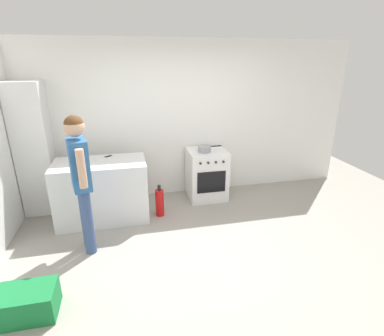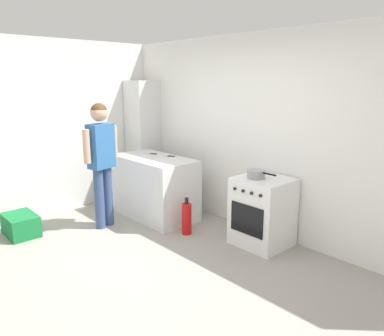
{
  "view_description": "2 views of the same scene",
  "coord_description": "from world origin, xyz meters",
  "px_view_note": "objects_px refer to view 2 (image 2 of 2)",
  "views": [
    {
      "loc": [
        -0.93,
        -3.02,
        2.3
      ],
      "look_at": [
        -0.07,
        0.85,
        0.83
      ],
      "focal_mm": 28.0,
      "sensor_mm": 36.0,
      "label": 1
    },
    {
      "loc": [
        2.98,
        -1.99,
        1.99
      ],
      "look_at": [
        -0.11,
        0.82,
        1.02
      ],
      "focal_mm": 35.0,
      "sensor_mm": 36.0,
      "label": 2
    }
  ],
  "objects_px": {
    "knife_paring": "(169,156)",
    "knife_utility": "(150,154)",
    "fire_extinguisher": "(187,218)",
    "person": "(101,154)",
    "pot": "(256,174)",
    "recycling_crate_lower": "(21,225)",
    "oven_left": "(263,212)",
    "larder_cabinet": "(143,140)"
  },
  "relations": [
    {
      "from": "knife_paring",
      "to": "knife_utility",
      "type": "distance_m",
      "value": 0.36
    },
    {
      "from": "fire_extinguisher",
      "to": "person",
      "type": "bearing_deg",
      "value": -145.55
    },
    {
      "from": "fire_extinguisher",
      "to": "pot",
      "type": "bearing_deg",
      "value": 26.48
    },
    {
      "from": "pot",
      "to": "person",
      "type": "bearing_deg",
      "value": -149.0
    },
    {
      "from": "pot",
      "to": "fire_extinguisher",
      "type": "distance_m",
      "value": 1.13
    },
    {
      "from": "pot",
      "to": "knife_paring",
      "type": "height_order",
      "value": "pot"
    },
    {
      "from": "knife_paring",
      "to": "pot",
      "type": "bearing_deg",
      "value": 3.3
    },
    {
      "from": "fire_extinguisher",
      "to": "knife_utility",
      "type": "bearing_deg",
      "value": 168.59
    },
    {
      "from": "knife_utility",
      "to": "fire_extinguisher",
      "type": "xyz_separation_m",
      "value": [
        1.09,
        -0.22,
        -0.69
      ]
    },
    {
      "from": "recycling_crate_lower",
      "to": "pot",
      "type": "bearing_deg",
      "value": 42.36
    },
    {
      "from": "person",
      "to": "knife_paring",
      "type": "bearing_deg",
      "value": 76.45
    },
    {
      "from": "oven_left",
      "to": "knife_paring",
      "type": "distance_m",
      "value": 1.69
    },
    {
      "from": "fire_extinguisher",
      "to": "recycling_crate_lower",
      "type": "bearing_deg",
      "value": -131.17
    },
    {
      "from": "knife_paring",
      "to": "knife_utility",
      "type": "height_order",
      "value": "same"
    },
    {
      "from": "person",
      "to": "recycling_crate_lower",
      "type": "height_order",
      "value": "person"
    },
    {
      "from": "recycling_crate_lower",
      "to": "larder_cabinet",
      "type": "xyz_separation_m",
      "value": [
        -0.34,
        2.23,
        0.86
      ]
    },
    {
      "from": "oven_left",
      "to": "larder_cabinet",
      "type": "height_order",
      "value": "larder_cabinet"
    },
    {
      "from": "oven_left",
      "to": "larder_cabinet",
      "type": "distance_m",
      "value": 2.71
    },
    {
      "from": "knife_utility",
      "to": "pot",
      "type": "bearing_deg",
      "value": 5.49
    },
    {
      "from": "pot",
      "to": "knife_utility",
      "type": "xyz_separation_m",
      "value": [
        -1.89,
        -0.18,
        0.0
      ]
    },
    {
      "from": "person",
      "to": "recycling_crate_lower",
      "type": "bearing_deg",
      "value": -115.48
    },
    {
      "from": "pot",
      "to": "knife_paring",
      "type": "relative_size",
      "value": 2.09
    },
    {
      "from": "person",
      "to": "larder_cabinet",
      "type": "distance_m",
      "value": 1.49
    },
    {
      "from": "knife_paring",
      "to": "person",
      "type": "relative_size",
      "value": 0.11
    },
    {
      "from": "fire_extinguisher",
      "to": "recycling_crate_lower",
      "type": "xyz_separation_m",
      "value": [
        -1.44,
        -1.65,
        -0.08
      ]
    },
    {
      "from": "recycling_crate_lower",
      "to": "oven_left",
      "type": "bearing_deg",
      "value": 42.61
    },
    {
      "from": "knife_utility",
      "to": "fire_extinguisher",
      "type": "relative_size",
      "value": 0.48
    },
    {
      "from": "oven_left",
      "to": "fire_extinguisher",
      "type": "relative_size",
      "value": 1.7
    },
    {
      "from": "oven_left",
      "to": "person",
      "type": "relative_size",
      "value": 0.5
    },
    {
      "from": "person",
      "to": "larder_cabinet",
      "type": "height_order",
      "value": "larder_cabinet"
    },
    {
      "from": "larder_cabinet",
      "to": "fire_extinguisher",
      "type": "bearing_deg",
      "value": -18.05
    },
    {
      "from": "knife_utility",
      "to": "person",
      "type": "height_order",
      "value": "person"
    },
    {
      "from": "pot",
      "to": "recycling_crate_lower",
      "type": "xyz_separation_m",
      "value": [
        -2.25,
        -2.05,
        -0.76
      ]
    },
    {
      "from": "person",
      "to": "fire_extinguisher",
      "type": "relative_size",
      "value": 3.42
    },
    {
      "from": "oven_left",
      "to": "pot",
      "type": "distance_m",
      "value": 0.49
    },
    {
      "from": "pot",
      "to": "larder_cabinet",
      "type": "xyz_separation_m",
      "value": [
        -2.59,
        0.18,
        0.1
      ]
    },
    {
      "from": "oven_left",
      "to": "knife_paring",
      "type": "xyz_separation_m",
      "value": [
        -1.61,
        -0.17,
        0.48
      ]
    },
    {
      "from": "larder_cabinet",
      "to": "oven_left",
      "type": "bearing_deg",
      "value": -2.2
    },
    {
      "from": "pot",
      "to": "person",
      "type": "distance_m",
      "value": 2.08
    },
    {
      "from": "pot",
      "to": "knife_utility",
      "type": "height_order",
      "value": "pot"
    },
    {
      "from": "oven_left",
      "to": "fire_extinguisher",
      "type": "xyz_separation_m",
      "value": [
        -0.87,
        -0.48,
        -0.21
      ]
    },
    {
      "from": "larder_cabinet",
      "to": "recycling_crate_lower",
      "type": "bearing_deg",
      "value": -81.37
    }
  ]
}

